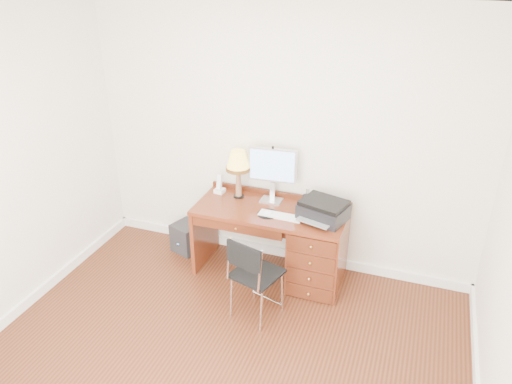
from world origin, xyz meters
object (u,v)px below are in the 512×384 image
at_px(phone, 220,187).
at_px(leg_lamp, 238,163).
at_px(printer, 323,210).
at_px(equipment_box, 187,237).
at_px(desk, 301,244).
at_px(monitor, 273,168).
at_px(chair, 254,271).

bearing_deg(phone, leg_lamp, 0.63).
distance_m(printer, phone, 1.16).
bearing_deg(equipment_box, leg_lamp, 23.90).
bearing_deg(desk, monitor, 152.06).
xyz_separation_m(desk, leg_lamp, (-0.72, 0.14, 0.71)).
distance_m(monitor, leg_lamp, 0.35).
height_order(monitor, chair, monitor).
height_order(phone, equipment_box, phone).
height_order(phone, chair, phone).
bearing_deg(desk, chair, -108.07).
relative_size(desk, printer, 3.01).
relative_size(monitor, phone, 2.73).
bearing_deg(leg_lamp, phone, 172.89).
bearing_deg(equipment_box, desk, 15.66).
distance_m(monitor, printer, 0.67).
height_order(chair, equipment_box, chair).
height_order(printer, chair, printer).
bearing_deg(monitor, phone, 178.13).
distance_m(phone, chair, 1.17).
height_order(monitor, printer, monitor).
relative_size(phone, equipment_box, 0.63).
distance_m(desk, leg_lamp, 1.02).
bearing_deg(equipment_box, printer, 15.65).
height_order(desk, equipment_box, desk).
bearing_deg(chair, desk, 88.23).
relative_size(leg_lamp, chair, 0.61).
bearing_deg(desk, phone, 169.89).
bearing_deg(monitor, desk, -32.73).
distance_m(leg_lamp, equipment_box, 1.14).
bearing_deg(printer, desk, -168.27).
bearing_deg(leg_lamp, chair, -60.61).
bearing_deg(phone, chair, -43.62).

